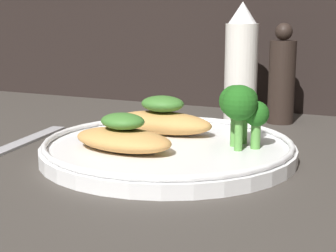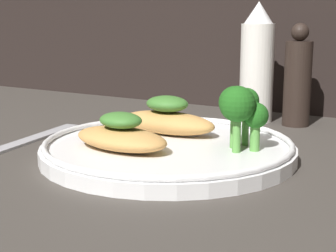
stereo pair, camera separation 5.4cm
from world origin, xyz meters
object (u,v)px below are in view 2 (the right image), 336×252
Objects in this scene: broccoli_bunch at (241,107)px; pepper_grinder at (298,80)px; plate at (168,148)px; sauce_bottle at (257,65)px.

broccoli_bunch is 0.48× the size of pepper_grinder.
pepper_grinder is at bearing 74.01° from plate.
pepper_grinder reaches higher than broccoli_bunch.
sauce_bottle is at bearing -180.00° from pepper_grinder.
plate is at bearing -105.99° from pepper_grinder.
plate is 9.03cm from broccoli_bunch.
sauce_bottle reaches higher than plate.
plate is 1.60× the size of sauce_bottle.
sauce_bottle is at bearing 88.11° from plate.
pepper_grinder is at bearing 91.88° from broccoli_bunch.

